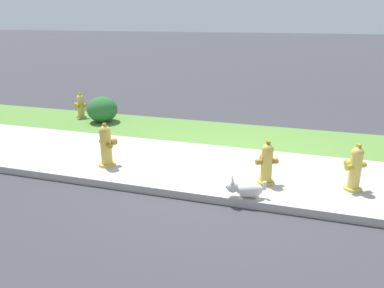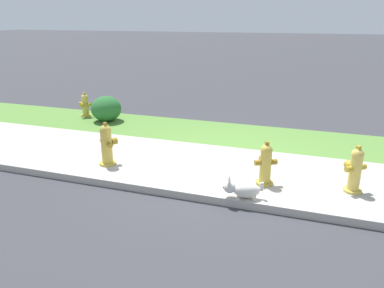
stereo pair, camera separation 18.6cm
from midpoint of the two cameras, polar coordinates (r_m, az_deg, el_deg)
name	(u,v)px [view 2 (the right image)]	position (r m, az deg, el deg)	size (l,w,h in m)	color
ground_plane	(227,170)	(6.65, 6.20, -3.90)	(120.00, 120.00, 0.00)	#38383D
sidewalk_pavement	(227,169)	(6.65, 6.21, -3.86)	(18.00, 2.34, 0.01)	#ADA89E
grass_verge	(249,136)	(8.57, 9.33, 1.24)	(18.00, 1.81, 0.01)	#568438
street_curb	(207,197)	(5.52, 3.28, -8.09)	(18.00, 0.16, 0.12)	#ADA89E
fire_hydrant_mid_block	(355,170)	(6.21, 24.37, -3.65)	(0.34, 0.33, 0.75)	gold
fire_hydrant_at_driveway	(107,145)	(6.85, -12.11, -0.09)	(0.36, 0.35, 0.80)	gold
fire_hydrant_near_corner	(265,164)	(6.05, 12.00, -3.03)	(0.36, 0.34, 0.72)	gold
fire_hydrant_far_end	(85,105)	(10.44, -15.49, 5.72)	(0.36, 0.32, 0.66)	gold
small_white_dog	(243,190)	(5.38, 8.72, -6.96)	(0.55, 0.30, 0.43)	silver
shrub_bush_mid_verge	(106,109)	(9.84, -12.42, 5.26)	(0.76, 0.76, 0.65)	#28662D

